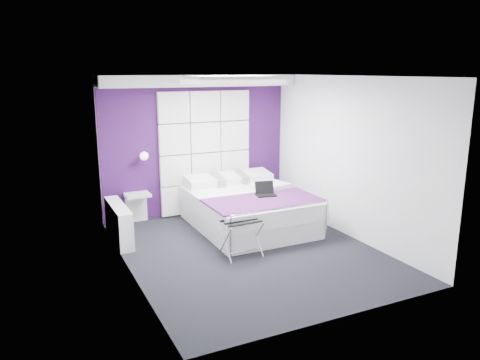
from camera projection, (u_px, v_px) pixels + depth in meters
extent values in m
plane|color=black|center=(249.00, 251.00, 7.12)|extent=(4.40, 4.40, 0.00)
plane|color=white|center=(250.00, 76.00, 6.53)|extent=(4.40, 4.40, 0.00)
plane|color=white|center=(197.00, 146.00, 8.76)|extent=(3.60, 0.00, 3.60)
plane|color=white|center=(126.00, 179.00, 6.07)|extent=(0.00, 4.40, 4.40)
plane|color=white|center=(349.00, 158.00, 7.58)|extent=(0.00, 4.40, 4.40)
cube|color=#340F43|center=(197.00, 146.00, 8.75)|extent=(3.58, 0.02, 2.58)
cube|color=white|center=(200.00, 81.00, 8.26)|extent=(3.58, 0.50, 0.20)
sphere|color=white|center=(144.00, 156.00, 8.21)|extent=(0.15, 0.15, 0.15)
cube|color=white|center=(119.00, 223.00, 7.48)|extent=(0.22, 1.20, 0.60)
cube|color=white|center=(248.00, 218.00, 8.17)|extent=(1.75, 2.19, 0.33)
cube|color=white|center=(248.00, 201.00, 8.10)|extent=(1.79, 2.23, 0.27)
cube|color=#4D154A|center=(264.00, 201.00, 7.59)|extent=(1.85, 0.98, 0.03)
cube|color=white|center=(137.00, 195.00, 8.27)|extent=(0.43, 0.34, 0.05)
cube|color=black|center=(241.00, 221.00, 6.82)|extent=(0.55, 0.40, 0.01)
cube|color=black|center=(266.00, 195.00, 7.83)|extent=(0.32, 0.23, 0.02)
cube|color=black|center=(263.00, 187.00, 7.91)|extent=(0.32, 0.01, 0.22)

